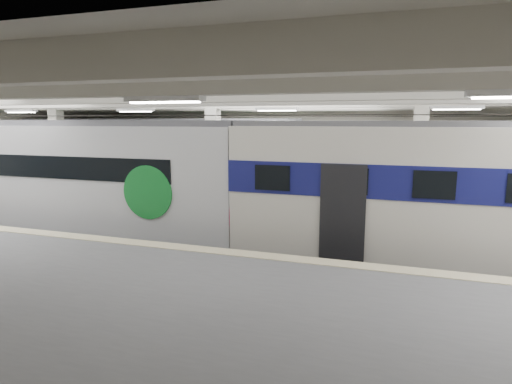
% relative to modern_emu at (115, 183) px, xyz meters
% --- Properties ---
extents(station_hall, '(36.00, 24.00, 5.75)m').
position_rel_modern_emu_xyz_m(station_hall, '(5.71, -1.74, 1.01)').
color(station_hall, black).
rests_on(station_hall, ground).
extents(modern_emu, '(14.13, 2.92, 4.54)m').
position_rel_modern_emu_xyz_m(modern_emu, '(0.00, 0.00, 0.00)').
color(modern_emu, silver).
rests_on(modern_emu, ground).
extents(older_rer, '(13.78, 3.04, 4.53)m').
position_rel_modern_emu_xyz_m(older_rer, '(11.98, 0.00, 0.14)').
color(older_rer, silver).
rests_on(older_rer, ground).
extents(far_train, '(14.53, 3.12, 4.61)m').
position_rel_modern_emu_xyz_m(far_train, '(-1.60, 5.50, 0.15)').
color(far_train, silver).
rests_on(far_train, ground).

